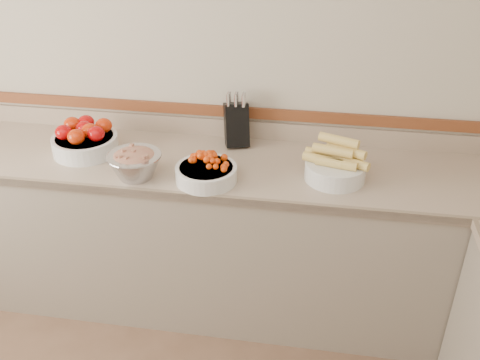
% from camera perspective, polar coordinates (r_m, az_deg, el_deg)
% --- Properties ---
extents(back_wall, '(4.00, 0.00, 4.00)m').
position_cam_1_polar(back_wall, '(2.88, -4.91, 12.22)').
color(back_wall, beige).
rests_on(back_wall, ground_plane).
extents(counter_back, '(4.00, 0.65, 1.08)m').
position_cam_1_polar(counter_back, '(2.98, -5.67, -5.44)').
color(counter_back, tan).
rests_on(counter_back, ground_plane).
extents(knife_block, '(0.16, 0.18, 0.30)m').
position_cam_1_polar(knife_block, '(2.84, -0.37, 6.05)').
color(knife_block, black).
rests_on(knife_block, counter_back).
extents(tomato_bowl, '(0.34, 0.34, 0.17)m').
position_cam_1_polar(tomato_bowl, '(2.89, -16.22, 4.19)').
color(tomato_bowl, silver).
rests_on(tomato_bowl, counter_back).
extents(cherry_tomato_bowl, '(0.29, 0.29, 0.15)m').
position_cam_1_polar(cherry_tomato_bowl, '(2.53, -3.65, 0.99)').
color(cherry_tomato_bowl, silver).
rests_on(cherry_tomato_bowl, counter_back).
extents(corn_bowl, '(0.32, 0.29, 0.21)m').
position_cam_1_polar(corn_bowl, '(2.57, 10.16, 1.49)').
color(corn_bowl, silver).
rests_on(corn_bowl, counter_back).
extents(rhubarb_bowl, '(0.26, 0.26, 0.15)m').
position_cam_1_polar(rhubarb_bowl, '(2.59, -11.16, 1.80)').
color(rhubarb_bowl, '#B2B2BA').
rests_on(rhubarb_bowl, counter_back).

